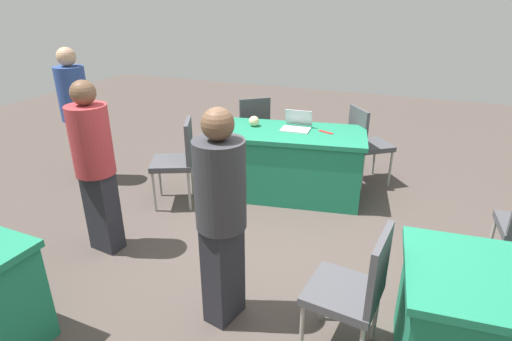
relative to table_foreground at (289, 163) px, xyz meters
name	(u,v)px	position (x,y,z in m)	size (l,w,h in m)	color
ground_plane	(269,264)	(-0.27, 1.41, -0.39)	(14.40, 14.40, 0.00)	#4C423D
table_foreground	(289,163)	(0.00, 0.00, 0.00)	(1.81, 1.09, 0.78)	#1E7A56
chair_near_front	(366,140)	(-0.78, -0.64, 0.17)	(0.62, 0.62, 0.97)	#9E9993
chair_tucked_left	(178,157)	(1.06, 0.69, 0.17)	(0.58, 0.58, 0.97)	#9E9993
chair_aisle	(355,287)	(-1.10, 2.13, 0.15)	(0.49, 0.49, 0.94)	#9E9993
chair_by_pillar	(252,126)	(0.76, -0.73, 0.15)	(0.62, 0.62, 0.95)	#9E9993
person_attendee_standing	(76,110)	(2.52, 0.59, 0.53)	(0.44, 0.44, 1.65)	#26262D
person_attendee_browsing	(94,162)	(1.23, 1.73, 0.48)	(0.38, 0.38, 1.58)	#26262D
person_organiser	(221,211)	(-0.18, 2.13, 0.49)	(0.41, 0.41, 1.59)	#26262D
laptop_silver	(296,126)	(-0.04, -0.10, 0.43)	(0.33, 0.31, 0.21)	silver
yarn_ball	(254,121)	(0.45, -0.03, 0.45)	(0.12, 0.12, 0.12)	beige
scissors_red	(326,132)	(-0.39, -0.10, 0.39)	(0.18, 0.04, 0.01)	red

